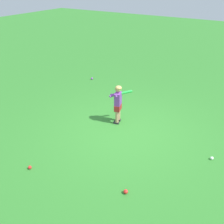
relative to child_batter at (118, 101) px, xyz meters
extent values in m
plane|color=#2D7528|center=(-0.45, 0.33, -0.65)|extent=(40.00, 40.00, 0.00)
cube|color=#232328|center=(0.00, 0.10, -0.63)|extent=(0.17, 0.13, 0.05)
cylinder|color=tan|center=(-0.02, 0.09, -0.44)|extent=(0.09, 0.09, 0.34)
cube|color=#232328|center=(0.04, -0.07, -0.63)|extent=(0.17, 0.13, 0.05)
cylinder|color=tan|center=(0.02, -0.07, -0.44)|extent=(0.09, 0.09, 0.34)
cube|color=maroon|center=(0.00, 0.01, -0.19)|extent=(0.22, 0.30, 0.16)
cube|color=#753899|center=(0.00, 0.01, 0.06)|extent=(0.21, 0.28, 0.34)
sphere|color=tan|center=(0.00, 0.01, 0.34)|extent=(0.17, 0.17, 0.17)
ellipsoid|color=tan|center=(-0.01, 0.01, 0.37)|extent=(0.21, 0.21, 0.11)
sphere|color=green|center=(0.13, 0.05, 0.15)|extent=(0.04, 0.04, 0.04)
cylinder|color=black|center=(0.07, -0.02, 0.16)|extent=(0.12, 0.12, 0.05)
cylinder|color=green|center=(-0.10, -0.18, 0.20)|extent=(0.30, 0.29, 0.11)
sphere|color=green|center=(-0.23, -0.30, 0.22)|extent=(0.07, 0.07, 0.07)
cylinder|color=#753899|center=(0.09, 0.07, 0.16)|extent=(0.30, 0.20, 0.14)
cylinder|color=#753899|center=(0.11, 0.00, 0.16)|extent=(0.21, 0.30, 0.14)
sphere|color=purple|center=(2.56, -2.32, -0.61)|extent=(0.08, 0.08, 0.08)
sphere|color=red|center=(-1.51, 2.23, -0.61)|extent=(0.09, 0.09, 0.09)
sphere|color=white|center=(-2.62, 0.33, -0.61)|extent=(0.07, 0.07, 0.07)
sphere|color=red|center=(0.55, 2.69, -0.61)|extent=(0.08, 0.08, 0.08)
camera|label=1|loc=(-3.26, 5.52, 3.02)|focal=42.71mm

